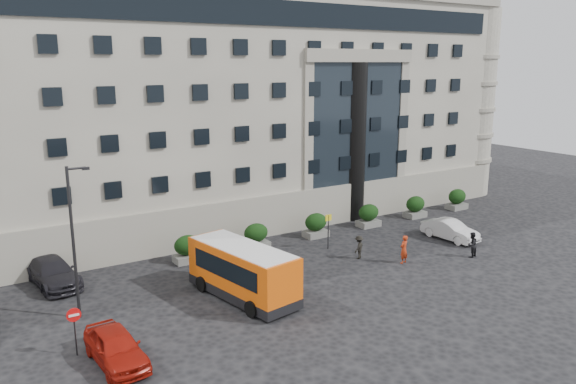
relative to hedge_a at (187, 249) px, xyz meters
The scene contains 19 objects.
ground 8.81m from the hedge_a, 62.85° to the right, with size 120.00×120.00×0.00m, color black.
civic_building 19.15m from the hedge_a, 54.85° to the left, with size 44.00×24.00×18.00m, color gray.
entrance_column 17.13m from the hedge_a, ahead, with size 1.80×1.80×13.00m, color black.
hedge_a is the anchor object (origin of this frame).
hedge_b 5.20m from the hedge_a, ahead, with size 1.80×1.26×1.84m.
hedge_c 10.40m from the hedge_a, ahead, with size 1.80×1.26×1.84m.
hedge_d 15.60m from the hedge_a, ahead, with size 1.80×1.26×1.84m.
hedge_e 20.80m from the hedge_a, ahead, with size 1.80×1.26×1.84m.
hedge_f 26.00m from the hedge_a, ahead, with size 1.80×1.26×1.84m.
street_lamp 9.89m from the hedge_a, 148.84° to the right, with size 1.16×0.18×8.00m.
bus_stop_sign 9.94m from the hedge_a, 16.42° to the right, with size 0.50×0.08×2.52m.
no_entry_sign 12.64m from the hedge_a, 135.52° to the right, with size 0.64×0.16×2.32m.
minibus 7.17m from the hedge_a, 86.83° to the right, with size 3.72×7.56×3.02m.
parked_car_a 12.97m from the hedge_a, 126.23° to the right, with size 1.84×4.57×1.56m, color #98150B.
parked_car_c 8.33m from the hedge_a, behind, with size 2.18×5.37×1.56m, color black.
white_taxi 19.44m from the hedge_a, 17.76° to the right, with size 1.56×4.47×1.47m, color silver.
pedestrian_a 14.32m from the hedge_a, 33.22° to the right, with size 0.69×0.46×1.90m, color #A92C10.
pedestrian_b 19.21m from the hedge_a, 29.36° to the right, with size 0.85×0.66×1.75m, color black.
pedestrian_c 11.48m from the hedge_a, 29.00° to the right, with size 1.04×0.60×1.60m, color black.
Camera 1 is at (-17.26, -25.67, 12.94)m, focal length 35.00 mm.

